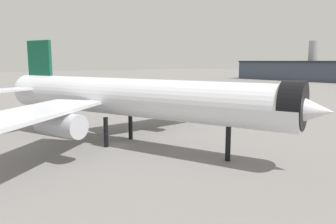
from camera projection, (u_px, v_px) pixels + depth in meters
name	position (u px, v px, depth m)	size (l,w,h in m)	color
ground	(117.00, 146.00, 61.51)	(900.00, 900.00, 0.00)	slate
airliner_near_gate	(129.00, 98.00, 60.91)	(66.16, 58.90, 20.10)	silver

